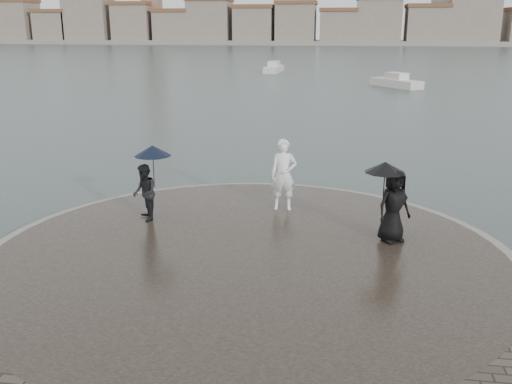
# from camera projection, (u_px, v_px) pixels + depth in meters

# --- Properties ---
(ground) EXTENTS (400.00, 400.00, 0.00)m
(ground) POSITION_uv_depth(u_px,v_px,m) (215.00, 347.00, 10.01)
(ground) COLOR #2B3835
(ground) RESTS_ON ground
(kerb_ring) EXTENTS (12.50, 12.50, 0.32)m
(kerb_ring) POSITION_uv_depth(u_px,v_px,m) (248.00, 261.00, 13.28)
(kerb_ring) COLOR gray
(kerb_ring) RESTS_ON ground
(quay_tip) EXTENTS (11.90, 11.90, 0.36)m
(quay_tip) POSITION_uv_depth(u_px,v_px,m) (248.00, 260.00, 13.28)
(quay_tip) COLOR #2D261E
(quay_tip) RESTS_ON ground
(statue) EXTENTS (0.78, 0.54, 2.03)m
(statue) POSITION_uv_depth(u_px,v_px,m) (284.00, 175.00, 16.09)
(statue) COLOR white
(statue) RESTS_ON quay_tip
(visitor_left) EXTENTS (1.18, 1.06, 2.04)m
(visitor_left) POSITION_uv_depth(u_px,v_px,m) (147.00, 180.00, 15.17)
(visitor_left) COLOR black
(visitor_left) RESTS_ON quay_tip
(visitor_right) EXTENTS (1.27, 1.08, 1.95)m
(visitor_right) POSITION_uv_depth(u_px,v_px,m) (392.00, 197.00, 13.68)
(visitor_right) COLOR black
(visitor_right) RESTS_ON quay_tip
(far_skyline) EXTENTS (260.00, 20.00, 37.00)m
(far_skyline) POSITION_uv_depth(u_px,v_px,m) (316.00, 24.00, 161.80)
(far_skyline) COLOR gray
(far_skyline) RESTS_ON ground
(boats) EXTENTS (16.32, 20.86, 1.50)m
(boats) POSITION_uv_depth(u_px,v_px,m) (327.00, 75.00, 60.10)
(boats) COLOR silver
(boats) RESTS_ON ground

